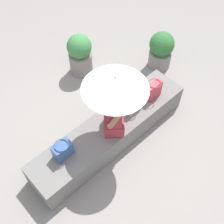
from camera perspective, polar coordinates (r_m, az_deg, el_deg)
name	(u,v)px	position (r m, az deg, el deg)	size (l,w,h in m)	color
ground_plane	(110,140)	(4.72, -0.33, -5.42)	(14.00, 14.00, 0.00)	gray
stone_bench	(110,132)	(4.53, -0.34, -3.97)	(2.73, 0.60, 0.44)	slate
person_seated	(114,112)	(3.99, 0.39, -0.09)	(0.45, 0.49, 0.90)	#992D38
parasol	(115,83)	(3.52, 0.64, 5.64)	(0.85, 0.85, 1.12)	#B7B7BC
handbag_black	(154,90)	(4.61, 8.13, 4.26)	(0.27, 0.20, 0.32)	#B2333D
tote_bag_canvas	(63,150)	(4.03, -9.59, -7.32)	(0.27, 0.20, 0.26)	#335184
shoulder_bag_spare	(134,103)	(4.43, 4.32, 1.68)	(0.28, 0.21, 0.27)	silver
planter_near	(161,50)	(5.62, 9.52, 11.84)	(0.46, 0.46, 0.75)	gray
planter_far	(80,54)	(5.44, -6.25, 11.15)	(0.45, 0.45, 0.82)	gray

